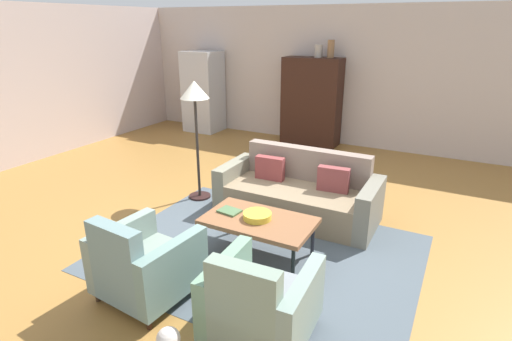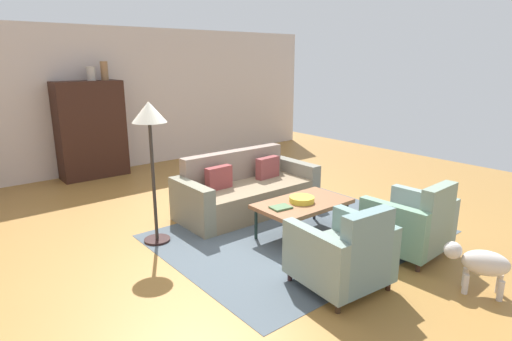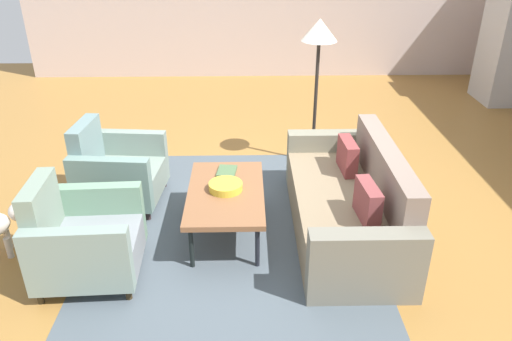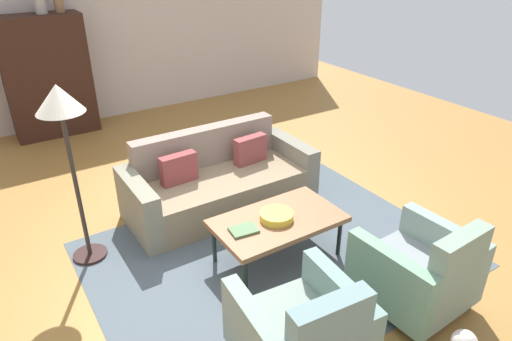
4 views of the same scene
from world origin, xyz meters
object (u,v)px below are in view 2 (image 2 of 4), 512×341
Objects in this scene: armchair_right at (413,226)px; floor_lamp at (150,125)px; armchair_left at (344,256)px; dog at (480,263)px; vase_tall at (91,74)px; vase_round at (104,71)px; coffee_table at (303,205)px; cabinet at (91,130)px; fruit_bowl at (302,199)px; book_stack at (281,207)px; couch at (245,192)px.

floor_lamp is (-2.12, 2.18, 1.10)m from armchair_right.
floor_lamp reaches higher than armchair_left.
dog is (0.94, -0.87, -0.03)m from armchair_left.
vase_tall is (-1.59, 5.65, 1.58)m from armchair_right.
vase_tall is at bearing -180.00° from vase_round.
coffee_table is 4.64m from cabinet.
fruit_bowl is 1.20× the size of book_stack.
cabinet is at bearing 179.23° from vase_round.
book_stack is at bearing -41.41° from floor_lamp.
coffee_table is 0.67× the size of cabinet.
couch is 8.10× the size of book_stack.
dog is at bearing -77.70° from cabinet.
book_stack is (-0.98, 1.17, 0.12)m from armchair_right.
couch is at bearing -71.79° from cabinet.
couch reaches higher than fruit_bowl.
dog reaches higher than book_stack.
vase_tall is (0.10, -0.00, 1.03)m from cabinet.
armchair_right is at bearing -50.07° from book_stack.
coffee_table is 2.07m from dog.
couch is 2.43m from armchair_left.
dog is at bearing -109.65° from armchair_right.
vase_tall reaches higher than dog.
fruit_bowl is 1.25× the size of vase_tall.
couch is 6.74× the size of fruit_bowl.
cabinet is at bearing 104.02° from armchair_right.
armchair_right is (0.60, -2.35, 0.06)m from couch.
armchair_right is (0.60, -1.17, -0.07)m from coffee_table.
book_stack is at bearing 127.32° from armchair_right.
armchair_right reaches higher than book_stack.
armchair_right is 5.92m from cabinet.
armchair_left is 1.28m from dog.
book_stack is at bearing -6.37° from dog.
cabinet is 5.25× the size of vase_round.
armchair_left is 1.21m from armchair_right.
armchair_right is 3.51× the size of vase_tall.
floor_lamp is at bearing -98.74° from vase_tall.
dog is at bearing -78.53° from vase_tall.
fruit_bowl is (-0.02, -1.19, 0.20)m from couch.
vase_round is at bearing -16.26° from dog.
cabinet reaches higher than armchair_left.
vase_tall is at bearing 81.26° from floor_lamp.
vase_round is 0.52× the size of dog.
fruit_bowl is 2.07m from dog.
coffee_table is (-0.00, -1.19, 0.12)m from couch.
cabinet is 3.54m from floor_lamp.
fruit_bowl reaches higher than book_stack.
cabinet reaches higher than dog.
fruit_bowl is 4.77m from vase_round.
armchair_right is at bearing 104.43° from couch.
armchair_right is 1.34× the size of dog.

